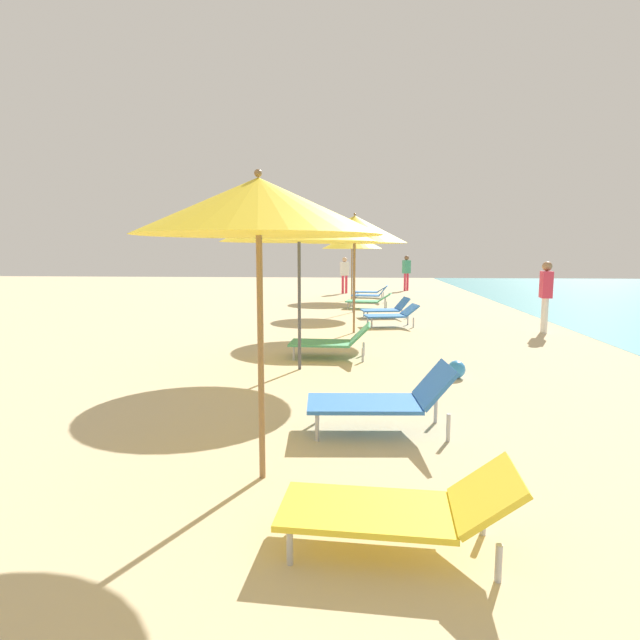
% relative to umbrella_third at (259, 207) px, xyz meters
% --- Properties ---
extents(umbrella_third, '(1.91, 1.91, 2.45)m').
position_rel_umbrella_third_xyz_m(umbrella_third, '(0.00, 0.00, 0.00)').
color(umbrella_third, olive).
rests_on(umbrella_third, ground).
extents(lounger_third_shoreside, '(1.51, 0.78, 0.70)m').
position_rel_umbrella_third_xyz_m(lounger_third_shoreside, '(1.02, 1.18, -1.82)').
color(lounger_third_shoreside, blue).
rests_on(lounger_third_shoreside, ground).
extents(lounger_third_inland, '(1.46, 0.66, 0.55)m').
position_rel_umbrella_third_xyz_m(lounger_third_inland, '(1.05, -0.94, -1.89)').
color(lounger_third_inland, yellow).
rests_on(lounger_third_inland, ground).
extents(umbrella_fourth, '(2.41, 2.41, 2.54)m').
position_rel_umbrella_third_xyz_m(umbrella_fourth, '(-0.20, 3.91, 0.06)').
color(umbrella_fourth, '#4C4C51').
rests_on(umbrella_fourth, ground).
extents(lounger_fourth_shoreside, '(1.40, 0.69, 0.61)m').
position_rel_umbrella_third_xyz_m(lounger_fourth_shoreside, '(0.26, 4.85, -1.86)').
color(lounger_fourth_shoreside, '#4CA572').
rests_on(lounger_fourth_shoreside, ground).
extents(umbrella_fifth, '(2.36, 2.36, 2.70)m').
position_rel_umbrella_third_xyz_m(umbrella_fifth, '(0.57, 7.72, 0.17)').
color(umbrella_fifth, olive).
rests_on(umbrella_fifth, ground).
extents(lounger_fifth_shoreside, '(1.39, 0.84, 0.56)m').
position_rel_umbrella_third_xyz_m(lounger_fifth_shoreside, '(1.49, 8.79, -1.86)').
color(lounger_fifth_shoreside, blue).
rests_on(lounger_fifth_shoreside, ground).
extents(umbrella_sixth, '(1.97, 1.97, 2.63)m').
position_rel_umbrella_third_xyz_m(umbrella_sixth, '(0.45, 11.81, 0.21)').
color(umbrella_sixth, '#4C4C51').
rests_on(umbrella_sixth, ground).
extents(lounger_sixth_shoreside, '(1.54, 0.86, 0.52)m').
position_rel_umbrella_third_xyz_m(lounger_sixth_shoreside, '(0.95, 12.90, -1.89)').
color(lounger_sixth_shoreside, '#4CA572').
rests_on(lounger_sixth_shoreside, ground).
extents(lounger_sixth_inland, '(1.41, 0.86, 0.57)m').
position_rel_umbrella_third_xyz_m(lounger_sixth_inland, '(1.42, 10.58, -1.91)').
color(lounger_sixth_inland, blue).
rests_on(lounger_sixth_inland, ground).
extents(umbrella_farthest, '(2.34, 2.34, 2.63)m').
position_rel_umbrella_third_xyz_m(umbrella_farthest, '(0.28, 16.10, 0.10)').
color(umbrella_farthest, olive).
rests_on(umbrella_farthest, ground).
extents(lounger_farthest_shoreside, '(1.41, 0.80, 0.48)m').
position_rel_umbrella_third_xyz_m(lounger_farthest_shoreside, '(1.05, 17.07, -1.91)').
color(lounger_farthest_shoreside, blue).
rests_on(lounger_farthest_shoreside, ground).
extents(lounger_farthest_inland, '(1.35, 0.69, 0.64)m').
position_rel_umbrella_third_xyz_m(lounger_farthest_inland, '(1.02, 15.01, -1.86)').
color(lounger_farthest_inland, blue).
rests_on(lounger_farthest_inland, ground).
extents(person_walking_near, '(0.42, 0.39, 1.69)m').
position_rel_umbrella_third_xyz_m(person_walking_near, '(2.78, 21.12, -1.14)').
color(person_walking_near, '#D8334C').
rests_on(person_walking_near, ground).
extents(person_walking_mid, '(0.42, 0.35, 1.62)m').
position_rel_umbrella_third_xyz_m(person_walking_mid, '(-0.12, 19.18, -1.18)').
color(person_walking_mid, '#D8334C').
rests_on(person_walking_mid, ground).
extents(person_walking_far, '(0.25, 0.38, 1.63)m').
position_rel_umbrella_third_xyz_m(person_walking_far, '(4.90, 8.09, -1.18)').
color(person_walking_far, silver).
rests_on(person_walking_far, ground).
extents(beach_ball, '(0.26, 0.26, 0.26)m').
position_rel_umbrella_third_xyz_m(beach_ball, '(2.16, 3.56, -2.04)').
color(beach_ball, '#338CD8').
rests_on(beach_ball, ground).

